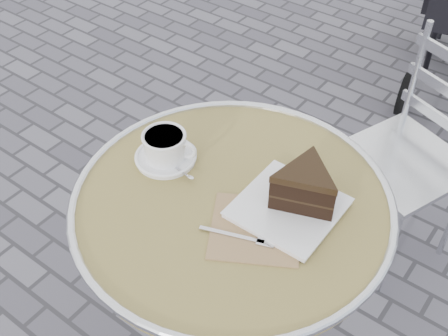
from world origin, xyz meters
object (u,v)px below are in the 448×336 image
Objects in this scene: cafe_table at (231,247)px; cappuccino_set at (166,149)px; cake_plate_set at (300,192)px; bistro_chair at (428,133)px.

cappuccino_set is at bearing 176.21° from cafe_table.
cafe_table is 0.26m from cake_plate_set.
cake_plate_set is (0.33, 0.05, 0.02)m from cappuccino_set.
bistro_chair reaches higher than cafe_table.
cappuccino_set reaches higher than bistro_chair.
cappuccino_set is 0.51× the size of cake_plate_set.
cappuccino_set is (-0.20, 0.01, 0.20)m from cafe_table.
bistro_chair is (0.39, 0.78, -0.27)m from cappuccino_set.
cafe_table is 0.93× the size of bistro_chair.
cake_plate_set reaches higher than cafe_table.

